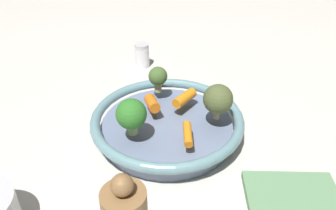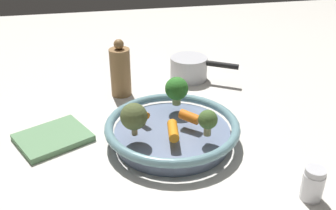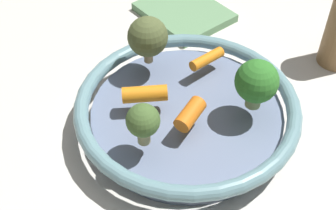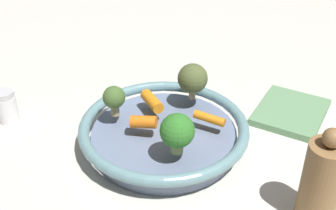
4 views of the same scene
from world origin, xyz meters
name	(u,v)px [view 1 (image 1 of 4)]	position (x,y,z in m)	size (l,w,h in m)	color
ground_plane	(167,136)	(0.00, 0.00, 0.00)	(2.44, 2.44, 0.00)	beige
serving_bowl	(167,125)	(0.00, 0.00, 0.03)	(0.30, 0.30, 0.05)	slate
baby_carrot_center	(184,98)	(0.01, 0.05, 0.06)	(0.02, 0.02, 0.06)	orange
baby_carrot_left	(152,103)	(-0.04, 0.01, 0.06)	(0.02, 0.02, 0.04)	orange
baby_carrot_back	(188,134)	(0.06, -0.04, 0.06)	(0.02, 0.02, 0.06)	orange
broccoli_floret_small	(131,115)	(-0.03, -0.08, 0.09)	(0.05, 0.05, 0.07)	#96AB66
broccoli_floret_large	(218,99)	(0.09, 0.03, 0.09)	(0.06, 0.06, 0.07)	tan
broccoli_floret_mid	(158,77)	(-0.06, 0.07, 0.09)	(0.04, 0.04, 0.06)	tan
salt_shaker	(142,56)	(-0.20, 0.23, 0.03)	(0.04, 0.04, 0.06)	white
dish_towel	(295,202)	(0.26, -0.06, 0.01)	(0.15, 0.12, 0.01)	#669366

